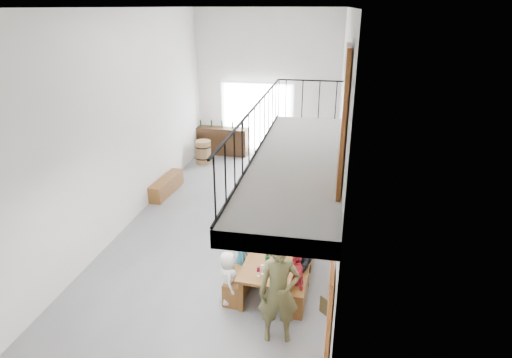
% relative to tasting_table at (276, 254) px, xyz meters
% --- Properties ---
extents(floor, '(12.00, 12.00, 0.00)m').
position_rel_tasting_table_xyz_m(floor, '(-1.57, 2.53, -0.71)').
color(floor, slate).
rests_on(floor, ground).
extents(room_walls, '(12.00, 12.00, 12.00)m').
position_rel_tasting_table_xyz_m(room_walls, '(-1.57, 2.53, 2.85)').
color(room_walls, white).
rests_on(room_walls, ground).
extents(gateway_portal, '(2.80, 0.08, 2.80)m').
position_rel_tasting_table_xyz_m(gateway_portal, '(-1.97, 8.47, 0.69)').
color(gateway_portal, white).
rests_on(gateway_portal, ground).
extents(right_wall_decor, '(0.07, 8.28, 5.07)m').
position_rel_tasting_table_xyz_m(right_wall_decor, '(1.14, 0.66, 1.04)').
color(right_wall_decor, '#AA582B').
rests_on(right_wall_decor, ground).
extents(balcony, '(1.52, 5.62, 4.00)m').
position_rel_tasting_table_xyz_m(balcony, '(0.41, -0.60, 2.26)').
color(balcony, white).
rests_on(balcony, ground).
extents(tasting_table, '(1.22, 2.57, 0.79)m').
position_rel_tasting_table_xyz_m(tasting_table, '(0.00, 0.00, 0.00)').
color(tasting_table, brown).
rests_on(tasting_table, ground).
extents(bench_inner, '(0.59, 2.18, 0.50)m').
position_rel_tasting_table_xyz_m(bench_inner, '(-0.62, 0.04, -0.46)').
color(bench_inner, brown).
rests_on(bench_inner, ground).
extents(bench_wall, '(0.38, 2.29, 0.53)m').
position_rel_tasting_table_xyz_m(bench_wall, '(0.57, 0.02, -0.44)').
color(bench_wall, brown).
rests_on(bench_wall, ground).
extents(tableware, '(0.39, 1.80, 0.35)m').
position_rel_tasting_table_xyz_m(tableware, '(-0.03, -0.26, 0.24)').
color(tableware, black).
rests_on(tableware, tasting_table).
extents(side_bench, '(0.50, 1.81, 0.50)m').
position_rel_tasting_table_xyz_m(side_bench, '(-4.07, 4.08, -0.45)').
color(side_bench, brown).
rests_on(side_bench, ground).
extents(oak_barrel, '(0.59, 0.59, 0.87)m').
position_rel_tasting_table_xyz_m(oak_barrel, '(-3.75, 6.99, -0.27)').
color(oak_barrel, olive).
rests_on(oak_barrel, ground).
extents(serving_counter, '(2.06, 0.65, 1.08)m').
position_rel_tasting_table_xyz_m(serving_counter, '(-3.32, 8.18, -0.17)').
color(serving_counter, '#322011').
rests_on(serving_counter, ground).
extents(counter_bottles, '(1.80, 0.18, 0.28)m').
position_rel_tasting_table_xyz_m(counter_bottles, '(-3.32, 8.18, 0.51)').
color(counter_bottles, black).
rests_on(counter_bottles, serving_counter).
extents(guest_left_a, '(0.53, 0.65, 1.14)m').
position_rel_tasting_table_xyz_m(guest_left_a, '(-0.82, -0.83, -0.14)').
color(guest_left_a, white).
rests_on(guest_left_a, ground).
extents(guest_left_b, '(0.40, 0.50, 1.20)m').
position_rel_tasting_table_xyz_m(guest_left_b, '(-0.72, -0.10, -0.11)').
color(guest_left_b, teal).
rests_on(guest_left_b, ground).
extents(guest_left_c, '(0.57, 0.63, 1.06)m').
position_rel_tasting_table_xyz_m(guest_left_c, '(-0.77, 0.44, -0.17)').
color(guest_left_c, white).
rests_on(guest_left_c, ground).
extents(guest_left_d, '(0.67, 0.86, 1.18)m').
position_rel_tasting_table_xyz_m(guest_left_d, '(-0.74, 0.87, -0.12)').
color(guest_left_d, teal).
rests_on(guest_left_d, ground).
extents(guest_right_a, '(0.54, 0.75, 1.19)m').
position_rel_tasting_table_xyz_m(guest_right_a, '(0.49, -0.64, -0.11)').
color(guest_right_a, '#B41F2B').
rests_on(guest_right_a, ground).
extents(guest_right_b, '(0.45, 1.05, 1.10)m').
position_rel_tasting_table_xyz_m(guest_right_b, '(0.61, 0.10, -0.16)').
color(guest_right_b, black).
rests_on(guest_right_b, ground).
extents(guest_right_c, '(0.39, 0.57, 1.14)m').
position_rel_tasting_table_xyz_m(guest_right_c, '(0.53, 0.78, -0.14)').
color(guest_right_c, white).
rests_on(guest_right_c, ground).
extents(host_standing, '(0.79, 0.59, 1.96)m').
position_rel_tasting_table_xyz_m(host_standing, '(0.28, -1.62, 0.28)').
color(host_standing, brown).
rests_on(host_standing, ground).
extents(potted_plant, '(0.41, 0.36, 0.44)m').
position_rel_tasting_table_xyz_m(potted_plant, '(0.88, 3.35, -0.48)').
color(potted_plant, '#1B4916').
rests_on(potted_plant, ground).
extents(bicycle_near, '(1.85, 0.67, 0.97)m').
position_rel_tasting_table_xyz_m(bicycle_near, '(-0.65, 7.73, -0.22)').
color(bicycle_near, black).
rests_on(bicycle_near, ground).
extents(bicycle_far, '(1.70, 0.75, 0.99)m').
position_rel_tasting_table_xyz_m(bicycle_far, '(-0.47, 7.72, -0.21)').
color(bicycle_far, black).
rests_on(bicycle_far, ground).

